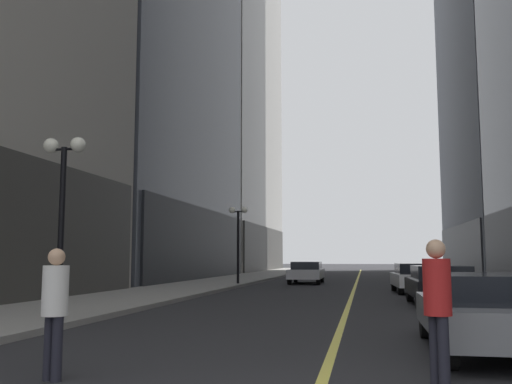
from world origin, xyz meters
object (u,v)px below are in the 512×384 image
Objects in this scene: car_white at (416,277)px; pedestrian_in_white_shirt at (55,303)px; car_grey at (483,310)px; pedestrian_in_red_jacket at (438,300)px; car_black at (440,284)px; street_lamp_left_far at (238,228)px; car_silver at (307,272)px; street_lamp_left_near at (63,187)px.

pedestrian_in_white_shirt is (-6.26, -19.58, 0.28)m from car_white.
car_grey is 6.80m from pedestrian_in_white_shirt.
pedestrian_in_red_jacket is 4.92m from pedestrian_in_white_shirt.
street_lamp_left_far reaches higher than car_black.
car_white is 20.55m from pedestrian_in_white_shirt.
car_silver is (-6.00, 15.34, 0.00)m from car_black.
car_black is 14.86m from street_lamp_left_far.
pedestrian_in_red_jacket reaches higher than car_grey.
street_lamp_left_far is (-3.41, -4.11, 2.53)m from car_silver.
car_black is 1.04× the size of street_lamp_left_far.
pedestrian_in_white_shirt is (-6.46, -12.96, 0.28)m from car_black.
car_silver is at bearing 99.07° from pedestrian_in_red_jacket.
pedestrian_in_white_shirt is at bearing -60.61° from street_lamp_left_near.
car_black is 1.08× the size of car_white.
street_lamp_left_near is (-8.91, 1.98, 2.54)m from car_grey.
street_lamp_left_near is 1.00× the size of street_lamp_left_far.
pedestrian_in_red_jacket is (-1.06, -2.80, 0.35)m from car_grey.
car_grey is 1.06× the size of street_lamp_left_near.
car_grey is 9.71m from car_black.
car_silver is (-5.50, 25.03, 0.00)m from car_grey.
car_silver is at bearing 102.39° from car_grey.
car_white is at bearing 57.29° from street_lamp_left_near.
street_lamp_left_near is at bearing 148.68° from pedestrian_in_red_jacket.
street_lamp_left_near is (-9.21, -14.34, 2.54)m from car_white.
car_white is 0.89× the size of car_silver.
street_lamp_left_far is (-7.85, 23.72, 2.19)m from pedestrian_in_red_jacket.
car_white is 10.60m from street_lamp_left_far.
street_lamp_left_near is (-9.41, -7.72, 2.54)m from car_black.
street_lamp_left_far is (-9.41, 11.23, 2.54)m from car_black.
car_black is at bearing 63.51° from pedestrian_in_white_shirt.
car_white is 2.34× the size of pedestrian_in_red_jacket.
car_grey is 1.02× the size of car_black.
car_grey is at bearing -12.51° from street_lamp_left_near.
pedestrian_in_red_jacket is at bearing 5.41° from pedestrian_in_white_shirt.
car_grey is at bearing -66.93° from street_lamp_left_far.
car_grey and car_white have the same top height.
pedestrian_in_red_jacket reaches higher than pedestrian_in_white_shirt.
car_black is 12.59m from pedestrian_in_red_jacket.
street_lamp_left_near and street_lamp_left_far have the same top height.
pedestrian_in_red_jacket reaches higher than car_silver.
street_lamp_left_near reaches higher than car_white.
street_lamp_left_near is (-7.85, 4.77, 2.19)m from pedestrian_in_red_jacket.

